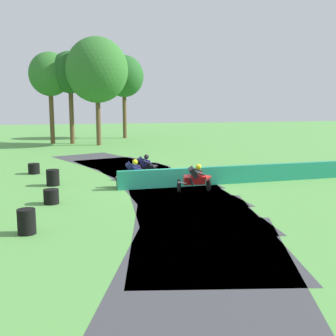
{
  "coord_description": "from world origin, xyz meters",
  "views": [
    {
      "loc": [
        -4.6,
        -19.12,
        4.11
      ],
      "look_at": [
        -0.04,
        0.25,
        0.9
      ],
      "focal_mm": 43.9,
      "sensor_mm": 36.0,
      "label": 1
    }
  ],
  "objects_px": {
    "motorcycle_lead_red": "(196,178)",
    "tire_stack_near": "(27,222)",
    "motorcycle_trailing_black": "(145,167)",
    "motorcycle_chase_blue": "(134,174)",
    "tire_stack_mid_a": "(51,197)",
    "tire_stack_mid_b": "(53,178)",
    "tire_stack_far": "(34,169)"
  },
  "relations": [
    {
      "from": "motorcycle_lead_red",
      "to": "tire_stack_mid_a",
      "type": "distance_m",
      "value": 6.46
    },
    {
      "from": "motorcycle_trailing_black",
      "to": "tire_stack_mid_b",
      "type": "relative_size",
      "value": 2.1
    },
    {
      "from": "tire_stack_mid_a",
      "to": "tire_stack_far",
      "type": "height_order",
      "value": "same"
    },
    {
      "from": "motorcycle_trailing_black",
      "to": "tire_stack_mid_b",
      "type": "distance_m",
      "value": 4.76
    },
    {
      "from": "motorcycle_lead_red",
      "to": "tire_stack_far",
      "type": "bearing_deg",
      "value": 138.57
    },
    {
      "from": "motorcycle_lead_red",
      "to": "tire_stack_mid_b",
      "type": "xyz_separation_m",
      "value": [
        -6.49,
        3.03,
        -0.23
      ]
    },
    {
      "from": "motorcycle_chase_blue",
      "to": "tire_stack_mid_a",
      "type": "distance_m",
      "value": 4.56
    },
    {
      "from": "tire_stack_mid_b",
      "to": "tire_stack_far",
      "type": "distance_m",
      "value": 3.95
    },
    {
      "from": "motorcycle_trailing_black",
      "to": "motorcycle_lead_red",
      "type": "bearing_deg",
      "value": -63.81
    },
    {
      "from": "tire_stack_mid_a",
      "to": "tire_stack_mid_b",
      "type": "distance_m",
      "value": 3.82
    },
    {
      "from": "motorcycle_chase_blue",
      "to": "motorcycle_trailing_black",
      "type": "distance_m",
      "value": 2.02
    },
    {
      "from": "tire_stack_far",
      "to": "tire_stack_mid_a",
      "type": "bearing_deg",
      "value": -80.33
    },
    {
      "from": "motorcycle_chase_blue",
      "to": "tire_stack_mid_b",
      "type": "height_order",
      "value": "motorcycle_chase_blue"
    },
    {
      "from": "tire_stack_mid_b",
      "to": "motorcycle_lead_red",
      "type": "bearing_deg",
      "value": -25.06
    },
    {
      "from": "tire_stack_mid_b",
      "to": "tire_stack_far",
      "type": "bearing_deg",
      "value": 107.83
    },
    {
      "from": "motorcycle_lead_red",
      "to": "tire_stack_far",
      "type": "height_order",
      "value": "motorcycle_lead_red"
    },
    {
      "from": "motorcycle_chase_blue",
      "to": "tire_stack_mid_b",
      "type": "bearing_deg",
      "value": 161.75
    },
    {
      "from": "motorcycle_lead_red",
      "to": "tire_stack_near",
      "type": "distance_m",
      "value": 8.37
    },
    {
      "from": "tire_stack_near",
      "to": "tire_stack_mid_a",
      "type": "xyz_separation_m",
      "value": [
        0.58,
        3.84,
        -0.1
      ]
    },
    {
      "from": "tire_stack_mid_a",
      "to": "motorcycle_lead_red",
      "type": "bearing_deg",
      "value": 6.97
    },
    {
      "from": "tire_stack_mid_a",
      "to": "motorcycle_trailing_black",
      "type": "bearing_deg",
      "value": 43.23
    },
    {
      "from": "tire_stack_near",
      "to": "tire_stack_mid_a",
      "type": "relative_size",
      "value": 1.3
    },
    {
      "from": "motorcycle_trailing_black",
      "to": "tire_stack_near",
      "type": "distance_m",
      "value": 9.72
    },
    {
      "from": "motorcycle_lead_red",
      "to": "motorcycle_chase_blue",
      "type": "bearing_deg",
      "value": 146.21
    },
    {
      "from": "tire_stack_far",
      "to": "tire_stack_near",
      "type": "bearing_deg",
      "value": -86.41
    },
    {
      "from": "motorcycle_chase_blue",
      "to": "tire_stack_far",
      "type": "bearing_deg",
      "value": 135.18
    },
    {
      "from": "motorcycle_trailing_black",
      "to": "tire_stack_mid_b",
      "type": "bearing_deg",
      "value": -173.39
    },
    {
      "from": "motorcycle_chase_blue",
      "to": "tire_stack_mid_a",
      "type": "relative_size",
      "value": 2.74
    },
    {
      "from": "tire_stack_mid_b",
      "to": "motorcycle_chase_blue",
      "type": "bearing_deg",
      "value": -18.25
    },
    {
      "from": "motorcycle_chase_blue",
      "to": "tire_stack_far",
      "type": "height_order",
      "value": "motorcycle_chase_blue"
    },
    {
      "from": "motorcycle_chase_blue",
      "to": "tire_stack_near",
      "type": "xyz_separation_m",
      "value": [
        -4.34,
        -6.38,
        -0.26
      ]
    },
    {
      "from": "motorcycle_trailing_black",
      "to": "tire_stack_near",
      "type": "height_order",
      "value": "motorcycle_trailing_black"
    }
  ]
}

